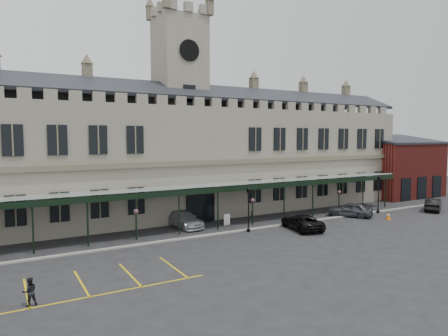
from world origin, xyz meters
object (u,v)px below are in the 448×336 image
clock_tower (180,99)px  car_right_b (433,204)px  lamp_post_right (379,190)px  car_taxi (184,219)px  car_van (302,222)px  sign_board (227,220)px  station_building (181,158)px  traffic_cone (388,216)px  person_b (30,292)px  car_right_a (350,209)px  lamp_post_mid (249,205)px

clock_tower → car_right_b: size_ratio=5.33×
lamp_post_right → car_taxi: bearing=168.5°
clock_tower → car_van: (7.00, -12.79, -12.38)m
sign_board → car_van: 7.42m
lamp_post_right → car_van: 13.52m
clock_tower → car_right_b: 32.57m
station_building → sign_board: 9.71m
car_van → traffic_cone: bearing=-174.0°
traffic_cone → car_right_b: (8.93, 0.66, 0.39)m
clock_tower → person_b: size_ratio=16.20×
car_right_a → person_b: 33.74m
sign_board → person_b: person_b is taller
clock_tower → car_right_a: (15.75, -10.74, -12.30)m
car_right_b → person_b: 44.43m
car_right_a → car_right_b: size_ratio=1.02×
traffic_cone → car_right_b: size_ratio=0.17×
station_building → car_right_b: station_building is taller
traffic_cone → car_right_b: bearing=4.2°
lamp_post_right → car_right_a: (-4.49, 0.08, -1.86)m
clock_tower → sign_board: 14.78m
lamp_post_right → person_b: size_ratio=2.94×
clock_tower → lamp_post_mid: size_ratio=5.74×
clock_tower → car_van: clock_tower is taller
lamp_post_mid → person_b: (-18.98, -7.97, -1.79)m
lamp_post_right → car_right_b: lamp_post_right is taller
lamp_post_right → sign_board: size_ratio=3.99×
car_van → car_right_a: 8.99m
lamp_post_right → sign_board: bearing=170.1°
sign_board → person_b: 21.90m
sign_board → car_van: bearing=-40.8°
clock_tower → traffic_cone: 26.15m
clock_tower → car_van: size_ratio=4.74×
lamp_post_right → person_b: (-37.19, -8.20, -1.90)m
station_building → lamp_post_mid: (2.03, -10.97, -3.91)m
sign_board → car_right_b: (25.38, -5.60, 0.22)m
lamp_post_mid → car_right_a: lamp_post_mid is taller
lamp_post_mid → car_right_b: lamp_post_mid is taller
car_taxi → person_b: (-14.55, -12.83, -0.01)m
lamp_post_mid → car_right_a: size_ratio=0.91×
clock_tower → car_taxi: 14.02m
car_taxi → car_van: car_taxi is taller
traffic_cone → car_right_a: (-2.41, 3.11, 0.43)m
car_van → person_b: size_ratio=3.41×
car_van → clock_tower: bearing=-49.9°
car_van → car_right_b: 20.10m
station_building → clock_tower: bearing=90.0°
traffic_cone → car_taxi: car_taxi is taller
station_building → sign_board: station_building is taller
car_taxi → car_van: (9.40, -6.58, -0.04)m
sign_board → car_van: car_van is taller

